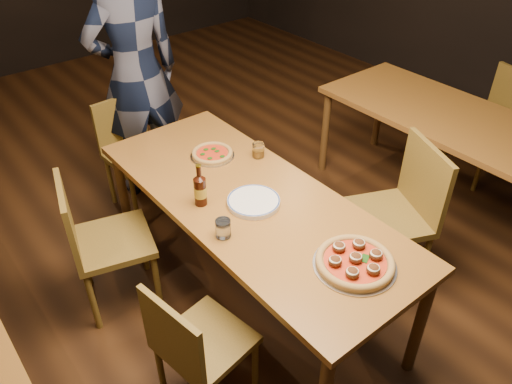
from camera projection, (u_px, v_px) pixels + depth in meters
ground at (251, 294)px, 3.13m from camera, size 9.00×9.00×0.00m
table_main at (250, 209)px, 2.73m from camera, size 0.80×2.00×0.75m
table_right at (460, 128)px, 3.46m from camera, size 0.80×2.00×0.75m
chair_main_nw at (206, 340)px, 2.35m from camera, size 0.44×0.44×0.83m
chair_main_sw at (113, 240)px, 2.85m from camera, size 0.53×0.53×0.92m
chair_main_e at (385, 216)px, 2.97m from camera, size 0.61×0.61×0.99m
chair_end at (138, 156)px, 3.64m from camera, size 0.43×0.43×0.87m
chair_nbr_right at (488, 125)px, 3.95m from camera, size 0.52×0.52×0.92m
pizza_meatball at (355, 262)px, 2.26m from camera, size 0.38×0.38×0.07m
pizza_margherita at (212, 154)px, 3.02m from camera, size 0.27×0.27×0.04m
plate_stack at (254, 202)px, 2.64m from camera, size 0.28×0.28×0.03m
beer_bottle at (200, 191)px, 2.60m from camera, size 0.07×0.07×0.24m
water_glass at (223, 228)px, 2.41m from camera, size 0.08×0.08×0.09m
amber_glass at (258, 150)px, 3.00m from camera, size 0.07×0.07×0.09m
diner at (136, 74)px, 3.55m from camera, size 0.72×0.51×1.89m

